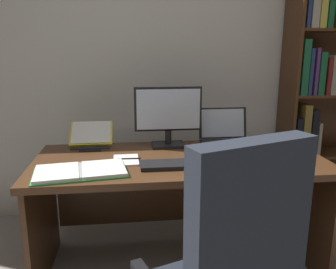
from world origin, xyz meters
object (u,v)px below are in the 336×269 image
at_px(bookshelf, 327,99).
at_px(monitor, 168,117).
at_px(reading_stand_with_book, 91,136).
at_px(pen, 129,159).
at_px(keyboard, 177,164).
at_px(computer_mouse, 228,161).
at_px(notepad, 126,160).
at_px(open_binder, 80,171).
at_px(laptop, 226,137).
at_px(desk, 178,183).
at_px(coffee_mug, 283,145).

xyz_separation_m(bookshelf, monitor, (-1.39, -0.43, -0.04)).
bearing_deg(reading_stand_with_book, pen, -53.86).
bearing_deg(keyboard, monitor, 90.00).
bearing_deg(computer_mouse, notepad, 166.98).
distance_m(bookshelf, reading_stand_with_book, 1.96).
distance_m(reading_stand_with_book, pen, 0.44).
height_order(computer_mouse, open_binder, computer_mouse).
distance_m(reading_stand_with_book, open_binder, 0.54).
bearing_deg(laptop, monitor, -179.64).
bearing_deg(reading_stand_with_book, monitor, -5.73).
relative_size(desk, pen, 12.69).
xyz_separation_m(reading_stand_with_book, coffee_mug, (1.26, -0.27, -0.03)).
bearing_deg(notepad, keyboard, -25.17).
xyz_separation_m(keyboard, notepad, (-0.29, 0.14, -0.01)).
bearing_deg(computer_mouse, bookshelf, 38.36).
bearing_deg(open_binder, pen, 27.01).
bearing_deg(desk, reading_stand_with_book, 157.01).
bearing_deg(open_binder, computer_mouse, -4.70).
relative_size(computer_mouse, coffee_mug, 1.14).
distance_m(open_binder, coffee_mug, 1.30).
bearing_deg(bookshelf, keyboard, -148.16).
bearing_deg(computer_mouse, reading_stand_with_book, 149.53).
bearing_deg(pen, open_binder, -144.86).
relative_size(pen, coffee_mug, 1.54).
height_order(desk, notepad, notepad).
relative_size(monitor, pen, 3.27).
relative_size(desk, notepad, 8.46).
distance_m(bookshelf, notepad, 1.85).
bearing_deg(notepad, open_binder, -142.72).
bearing_deg(computer_mouse, keyboard, 180.00).
relative_size(monitor, laptop, 1.32).
height_order(bookshelf, keyboard, bookshelf).
distance_m(monitor, laptop, 0.44).
xyz_separation_m(laptop, open_binder, (-0.94, -0.49, -0.04)).
bearing_deg(bookshelf, open_binder, -154.61).
distance_m(desk, reading_stand_with_book, 0.67).
xyz_separation_m(laptop, notepad, (-0.70, -0.30, -0.05)).
height_order(desk, keyboard, keyboard).
xyz_separation_m(monitor, coffee_mug, (0.73, -0.21, -0.16)).
distance_m(pen, coffee_mug, 1.01).
relative_size(laptop, computer_mouse, 3.34).
bearing_deg(open_binder, monitor, 33.91).
bearing_deg(desk, computer_mouse, -43.36).
xyz_separation_m(laptop, reading_stand_with_book, (-0.93, 0.05, 0.02)).
relative_size(laptop, reading_stand_with_book, 1.22).
distance_m(laptop, open_binder, 1.06).
bearing_deg(coffee_mug, open_binder, -168.07).
distance_m(bookshelf, open_binder, 2.15).
xyz_separation_m(notepad, pen, (0.02, 0.00, 0.01)).
xyz_separation_m(computer_mouse, notepad, (-0.59, 0.14, -0.02)).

